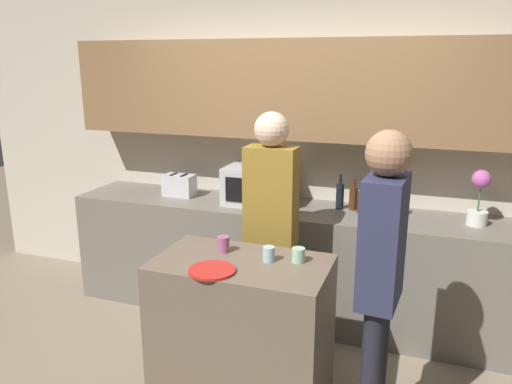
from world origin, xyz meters
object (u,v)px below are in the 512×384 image
object	(u,v)px
bottle_4	(395,203)
cup_0	(269,254)
person_left	(271,215)
bottle_3	(378,205)
microwave	(259,185)
toaster	(179,185)
bottle_0	(340,196)
cup_2	(298,255)
bottle_1	(353,198)
person_center	(381,266)
cup_1	(223,244)
plate_on_island	(212,270)
potted_plant	(479,198)
bottle_2	(363,202)

from	to	relation	value
bottle_4	cup_0	world-z (taller)	bottle_4
bottle_4	person_left	bearing A→B (deg)	-141.08
bottle_3	cup_0	size ratio (longest dim) A/B	3.22
microwave	toaster	world-z (taller)	microwave
bottle_0	cup_2	size ratio (longest dim) A/B	3.26
toaster	bottle_4	distance (m)	1.78
bottle_1	person_left	bearing A→B (deg)	-122.19
person_center	bottle_1	bearing A→B (deg)	19.24
cup_1	cup_2	size ratio (longest dim) A/B	1.15
bottle_0	bottle_1	distance (m)	0.10
cup_2	person_left	bearing A→B (deg)	124.64
bottle_3	bottle_0	bearing A→B (deg)	151.92
cup_1	person_left	world-z (taller)	person_left
toaster	cup_1	xyz separation A→B (m)	(0.87, -1.07, -0.04)
plate_on_island	cup_2	world-z (taller)	cup_2
bottle_3	cup_2	world-z (taller)	bottle_3
person_left	person_center	bearing A→B (deg)	141.70
potted_plant	plate_on_island	world-z (taller)	potted_plant
bottle_2	person_center	size ratio (longest dim) A/B	0.13
bottle_3	person_left	bearing A→B (deg)	-141.13
microwave	bottle_3	world-z (taller)	microwave
bottle_3	cup_2	distance (m)	1.03
cup_1	bottle_2	bearing A→B (deg)	58.08
cup_1	toaster	bearing A→B (deg)	129.08
bottle_2	bottle_4	bearing A→B (deg)	-5.01
bottle_0	person_center	world-z (taller)	person_center
plate_on_island	cup_2	size ratio (longest dim) A/B	3.11
bottle_4	cup_1	size ratio (longest dim) A/B	2.95
bottle_4	cup_2	size ratio (longest dim) A/B	3.40
bottle_0	person_center	distance (m)	1.38
bottle_2	cup_1	distance (m)	1.28
potted_plant	bottle_1	size ratio (longest dim) A/B	1.59
microwave	bottle_0	distance (m)	0.65
microwave	bottle_1	world-z (taller)	microwave
microwave	bottle_3	distance (m)	0.96
microwave	potted_plant	bearing A→B (deg)	0.05
plate_on_island	cup_0	bearing A→B (deg)	45.42
bottle_1	bottle_4	world-z (taller)	bottle_4
bottle_1	bottle_0	bearing A→B (deg)	-172.26
potted_plant	bottle_4	world-z (taller)	potted_plant
microwave	toaster	xyz separation A→B (m)	(-0.72, 0.00, -0.06)
cup_1	person_left	distance (m)	0.48
bottle_1	cup_0	bearing A→B (deg)	-103.69
toaster	cup_1	distance (m)	1.38
microwave	cup_2	distance (m)	1.24
toaster	cup_2	bearing A→B (deg)	-38.73
cup_2	person_left	size ratio (longest dim) A/B	0.05
bottle_1	person_left	world-z (taller)	person_left
bottle_1	cup_1	world-z (taller)	bottle_1
cup_0	person_left	xyz separation A→B (m)	(-0.15, 0.50, 0.07)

